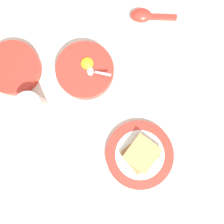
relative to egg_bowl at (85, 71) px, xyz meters
The scene contains 7 objects.
ground_plane 0.04m from the egg_bowl, 74.21° to the left, with size 3.00×3.00×0.00m, color silver.
egg_bowl is the anchor object (origin of this frame).
toast_plate 0.30m from the egg_bowl, 28.93° to the left, with size 0.20×0.20×0.02m.
toast_sandwich 0.30m from the egg_bowl, 29.58° to the left, with size 0.12×0.12×0.03m.
soup_spoon 0.26m from the egg_bowl, 130.73° to the left, with size 0.05×0.15×0.03m.
congee_bowl 0.22m from the egg_bowl, 96.18° to the right, with size 0.17×0.17×0.04m.
drinking_cup 0.19m from the egg_bowl, 56.49° to the right, with size 0.07×0.07×0.09m.
Camera 1 is at (0.21, 0.04, 0.67)m, focal length 35.00 mm.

